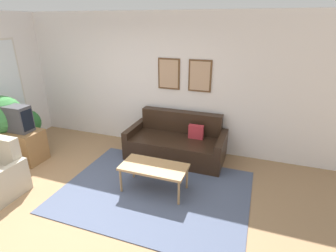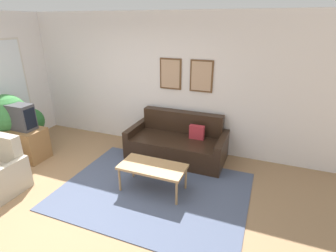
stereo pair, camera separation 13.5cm
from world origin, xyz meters
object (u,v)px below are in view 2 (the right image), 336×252
tv (19,117)px  potted_plant_tall (7,115)px  couch (178,143)px  coffee_table (153,168)px

tv → potted_plant_tall: size_ratio=0.46×
tv → potted_plant_tall: (-0.39, 0.05, -0.04)m
tv → potted_plant_tall: 0.39m
tv → potted_plant_tall: potted_plant_tall is taller
tv → couch: bearing=22.3°
coffee_table → tv: tv is taller
couch → potted_plant_tall: 3.35m
tv → coffee_table: bearing=-1.5°
coffee_table → tv: 2.79m
potted_plant_tall → tv: bearing=-6.7°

